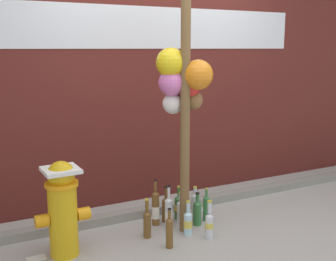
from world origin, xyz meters
TOP-DOWN VIEW (x-y plane):
  - ground_plane at (0.00, 0.00)m, footprint 14.00×14.00m
  - building_wall at (-0.00, 1.30)m, footprint 10.00×0.21m
  - curb_strip at (0.00, 0.78)m, footprint 8.00×0.12m
  - memorial_post at (-0.16, 0.36)m, footprint 0.54×0.39m
  - fire_hydrant at (-1.21, 0.34)m, footprint 0.42×0.27m
  - bottle_0 at (-0.26, 0.41)m, footprint 0.07×0.07m
  - bottle_1 at (-0.18, 0.22)m, footprint 0.07×0.07m
  - bottle_2 at (-0.11, 0.48)m, footprint 0.07×0.07m
  - bottle_3 at (0.00, 0.36)m, footprint 0.07×0.07m
  - bottle_4 at (-0.22, 0.56)m, footprint 0.07×0.07m
  - bottle_5 at (0.04, 0.47)m, footprint 0.07×0.07m
  - bottle_6 at (-0.43, 0.07)m, footprint 0.06×0.06m
  - bottle_7 at (0.13, 0.42)m, footprint 0.06×0.06m
  - bottle_8 at (-0.08, 0.57)m, footprint 0.08×0.08m
  - bottle_9 at (-0.34, 0.54)m, footprint 0.07×0.07m
  - bottle_10 at (-0.05, 0.07)m, footprint 0.07×0.07m
  - bottle_11 at (-0.51, 0.33)m, footprint 0.06×0.06m
  - litter_0 at (-1.42, 0.38)m, footprint 0.15×0.10m

SIDE VIEW (x-z plane):
  - ground_plane at x=0.00m, z-range 0.00..0.00m
  - litter_0 at x=-1.42m, z-range 0.00..0.01m
  - curb_strip at x=0.00m, z-range 0.00..0.08m
  - bottle_1 at x=-0.18m, z-range -0.04..0.27m
  - bottle_2 at x=-0.11m, z-range -0.03..0.26m
  - bottle_8 at x=-0.08m, z-range -0.04..0.28m
  - bottle_3 at x=0.00m, z-range -0.03..0.28m
  - bottle_7 at x=0.13m, z-range -0.03..0.29m
  - bottle_4 at x=-0.22m, z-range -0.04..0.30m
  - bottle_10 at x=-0.05m, z-range -0.04..0.30m
  - bottle_11 at x=-0.51m, z-range -0.04..0.31m
  - bottle_6 at x=-0.43m, z-range -0.03..0.30m
  - bottle_5 at x=0.04m, z-range -0.02..0.30m
  - bottle_0 at x=-0.26m, z-range -0.05..0.34m
  - bottle_9 at x=-0.34m, z-range -0.06..0.37m
  - fire_hydrant at x=-1.21m, z-range 0.02..0.77m
  - memorial_post at x=-0.16m, z-range 0.14..2.79m
  - building_wall at x=0.00m, z-range 0.00..3.70m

